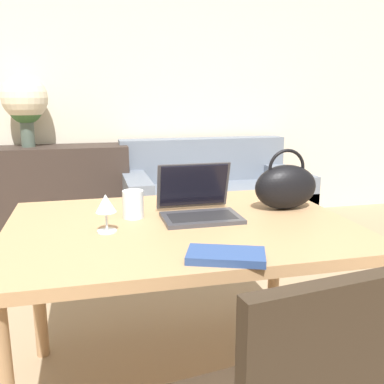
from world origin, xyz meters
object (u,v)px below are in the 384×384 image
Objects in this scene: laptop at (198,202)px; drinking_glass at (133,204)px; flower_vase at (25,102)px; handbag at (286,186)px; wine_glass at (106,205)px; couch at (212,201)px.

drinking_glass is (-0.26, 0.03, -0.00)m from laptop.
flower_vase is at bearing 112.04° from laptop.
flower_vase is at bearing 120.16° from handbag.
wine_glass is 0.78m from handbag.
flower_vase is (-0.66, 2.23, 0.36)m from drinking_glass.
flower_vase is (-1.31, 2.25, 0.32)m from handbag.
laptop is 0.39m from handbag.
couch is 14.18× the size of drinking_glass.
drinking_glass is 2.36m from flower_vase.
handbag is at bearing 10.53° from wine_glass.
handbag reaches higher than wine_glass.
flower_vase is at bearing 169.72° from couch.
handbag is at bearing -1.67° from drinking_glass.
flower_vase reaches higher than couch.
wine_glass is at bearing -160.80° from laptop.
handbag is (0.39, 0.01, 0.04)m from laptop.
drinking_glass reaches higher than couch.
laptop is 0.51× the size of flower_vase.
handbag is 2.62m from flower_vase.
laptop is 2.75× the size of drinking_glass.
couch is 5.74× the size of handbag.
laptop is 1.11× the size of handbag.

